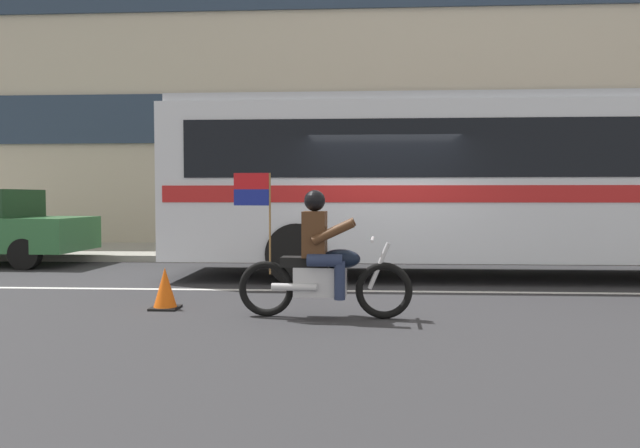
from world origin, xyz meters
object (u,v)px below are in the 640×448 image
(transit_bus, at_px, (514,175))
(fire_hydrant, at_px, (522,238))
(traffic_cone, at_px, (165,290))
(motorcycle_with_rider, at_px, (322,263))

(transit_bus, xyz_separation_m, fire_hydrant, (0.96, 2.88, -1.37))
(fire_hydrant, distance_m, traffic_cone, 8.96)
(transit_bus, distance_m, traffic_cone, 6.60)
(motorcycle_with_rider, height_order, traffic_cone, motorcycle_with_rider)
(transit_bus, xyz_separation_m, motorcycle_with_rider, (-3.30, -3.85, -1.22))
(fire_hydrant, bearing_deg, transit_bus, -108.53)
(motorcycle_with_rider, bearing_deg, traffic_cone, 168.42)
(transit_bus, xyz_separation_m, traffic_cone, (-5.41, -3.42, -1.63))
(traffic_cone, bearing_deg, motorcycle_with_rider, -11.58)
(fire_hydrant, relative_size, traffic_cone, 1.36)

